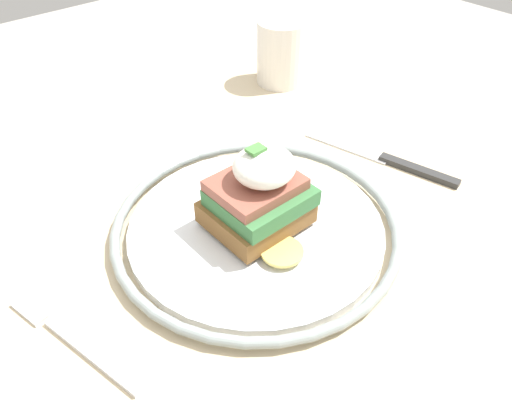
# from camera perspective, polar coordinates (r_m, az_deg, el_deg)

# --- Properties ---
(dining_table) EXTENTS (0.93, 0.66, 0.75)m
(dining_table) POSITION_cam_1_polar(r_m,az_deg,el_deg) (0.60, 3.49, -12.72)
(dining_table) COLOR #C6B28E
(dining_table) RESTS_ON ground_plane
(plate) EXTENTS (0.28, 0.28, 0.02)m
(plate) POSITION_cam_1_polar(r_m,az_deg,el_deg) (0.49, 0.00, -2.44)
(plate) COLOR silver
(plate) RESTS_ON dining_table
(sandwich) EXTENTS (0.09, 0.11, 0.08)m
(sandwich) POSITION_cam_1_polar(r_m,az_deg,el_deg) (0.46, 0.39, 1.19)
(sandwich) COLOR brown
(sandwich) RESTS_ON plate
(fork) EXTENTS (0.05, 0.14, 0.00)m
(fork) POSITION_cam_1_polar(r_m,az_deg,el_deg) (0.44, -20.76, -13.57)
(fork) COLOR silver
(fork) RESTS_ON dining_table
(knife) EXTENTS (0.06, 0.19, 0.01)m
(knife) POSITION_cam_1_polar(r_m,az_deg,el_deg) (0.60, 15.14, 4.88)
(knife) COLOR #2D2D2D
(knife) RESTS_ON dining_table
(cup) EXTENTS (0.07, 0.07, 0.09)m
(cup) POSITION_cam_1_polar(r_m,az_deg,el_deg) (0.75, 2.94, 17.12)
(cup) COLOR white
(cup) RESTS_ON dining_table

